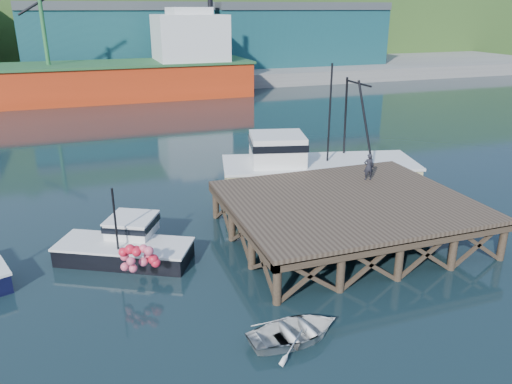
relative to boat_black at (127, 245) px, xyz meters
name	(u,v)px	position (x,y,z in m)	size (l,w,h in m)	color
ground	(245,253)	(5.49, -1.32, -0.71)	(300.00, 300.00, 0.00)	black
wharf	(349,203)	(10.99, -1.50, 1.23)	(12.00, 10.00, 2.62)	brown
far_quay	(118,72)	(5.49, 68.68, 0.29)	(160.00, 40.00, 2.00)	gray
warehouse_mid	(118,40)	(5.49, 63.68, 5.79)	(28.00, 16.00, 9.00)	#1B555B
warehouse_right	(291,37)	(35.49, 63.68, 5.79)	(30.00, 16.00, 9.00)	#1B555B
cargo_ship	(63,75)	(-2.98, 46.68, 2.60)	(55.50, 10.00, 13.75)	red
hillside	(102,10)	(5.49, 98.68, 10.29)	(220.00, 50.00, 22.00)	#2D511E
boat_black	(127,245)	(0.00, 0.00, 0.00)	(6.61, 5.62, 3.87)	black
trawler	(315,168)	(12.34, 5.18, 0.97)	(12.89, 7.14, 8.17)	beige
dinghy	(295,332)	(5.02, -8.41, -0.35)	(2.48, 3.47, 0.72)	silver
dockworker	(369,167)	(13.55, 0.98, 2.18)	(0.56, 0.37, 1.53)	black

